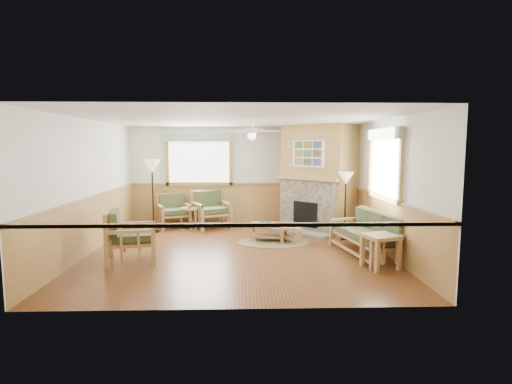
{
  "coord_description": "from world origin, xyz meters",
  "views": [
    {
      "loc": [
        0.13,
        -8.1,
        2.14
      ],
      "look_at": [
        0.4,
        0.7,
        1.15
      ],
      "focal_mm": 28.0,
      "sensor_mm": 36.0,
      "label": 1
    }
  ],
  "objects_px": {
    "armchair_back_right": "(211,209)",
    "end_table_chairs": "(191,217)",
    "coffee_table": "(273,232)",
    "floor_lamp_left": "(153,196)",
    "floor_lamp_right": "(345,206)",
    "armchair_left": "(131,236)",
    "end_table_sofa": "(381,251)",
    "armchair_back_left": "(174,211)",
    "footstool": "(291,235)",
    "sofa": "(366,234)"
  },
  "relations": [
    {
      "from": "armchair_left",
      "to": "floor_lamp_right",
      "type": "relative_size",
      "value": 0.62
    },
    {
      "from": "armchair_left",
      "to": "footstool",
      "type": "distance_m",
      "value": 3.49
    },
    {
      "from": "armchair_back_right",
      "to": "coffee_table",
      "type": "distance_m",
      "value": 2.23
    },
    {
      "from": "coffee_table",
      "to": "floor_lamp_right",
      "type": "relative_size",
      "value": 0.64
    },
    {
      "from": "end_table_sofa",
      "to": "floor_lamp_right",
      "type": "xyz_separation_m",
      "value": [
        -0.07,
        2.24,
        0.49
      ]
    },
    {
      "from": "end_table_sofa",
      "to": "floor_lamp_left",
      "type": "xyz_separation_m",
      "value": [
        -4.7,
        3.16,
        0.62
      ]
    },
    {
      "from": "armchair_back_left",
      "to": "footstool",
      "type": "height_order",
      "value": "armchair_back_left"
    },
    {
      "from": "sofa",
      "to": "end_table_sofa",
      "type": "xyz_separation_m",
      "value": [
        0.0,
        -0.86,
        -0.12
      ]
    },
    {
      "from": "armchair_left",
      "to": "footstool",
      "type": "xyz_separation_m",
      "value": [
        3.18,
        1.4,
        -0.31
      ]
    },
    {
      "from": "sofa",
      "to": "armchair_back_left",
      "type": "height_order",
      "value": "armchair_back_left"
    },
    {
      "from": "end_table_chairs",
      "to": "footstool",
      "type": "relative_size",
      "value": 1.29
    },
    {
      "from": "coffee_table",
      "to": "footstool",
      "type": "relative_size",
      "value": 2.39
    },
    {
      "from": "armchair_back_right",
      "to": "end_table_chairs",
      "type": "relative_size",
      "value": 1.78
    },
    {
      "from": "floor_lamp_right",
      "to": "footstool",
      "type": "bearing_deg",
      "value": -167.04
    },
    {
      "from": "armchair_back_left",
      "to": "end_table_sofa",
      "type": "xyz_separation_m",
      "value": [
        4.3,
        -3.78,
        -0.14
      ]
    },
    {
      "from": "sofa",
      "to": "armchair_back_left",
      "type": "relative_size",
      "value": 2.1
    },
    {
      "from": "armchair_back_left",
      "to": "armchair_back_right",
      "type": "height_order",
      "value": "armchair_back_right"
    },
    {
      "from": "coffee_table",
      "to": "footstool",
      "type": "xyz_separation_m",
      "value": [
        0.41,
        -0.2,
        -0.02
      ]
    },
    {
      "from": "armchair_left",
      "to": "floor_lamp_left",
      "type": "distance_m",
      "value": 2.65
    },
    {
      "from": "armchair_back_right",
      "to": "armchair_left",
      "type": "bearing_deg",
      "value": -136.03
    },
    {
      "from": "armchair_back_left",
      "to": "end_table_sofa",
      "type": "bearing_deg",
      "value": -63.11
    },
    {
      "from": "sofa",
      "to": "armchair_back_left",
      "type": "distance_m",
      "value": 5.2
    },
    {
      "from": "end_table_chairs",
      "to": "floor_lamp_right",
      "type": "bearing_deg",
      "value": -21.61
    },
    {
      "from": "footstool",
      "to": "end_table_sofa",
      "type": "bearing_deg",
      "value": -55.28
    },
    {
      "from": "armchair_back_left",
      "to": "coffee_table",
      "type": "height_order",
      "value": "armchair_back_left"
    },
    {
      "from": "armchair_left",
      "to": "footstool",
      "type": "height_order",
      "value": "armchair_left"
    },
    {
      "from": "armchair_back_right",
      "to": "floor_lamp_right",
      "type": "relative_size",
      "value": 0.61
    },
    {
      "from": "armchair_back_left",
      "to": "end_table_chairs",
      "type": "bearing_deg",
      "value": -27.03
    },
    {
      "from": "coffee_table",
      "to": "end_table_chairs",
      "type": "distance_m",
      "value": 2.62
    },
    {
      "from": "armchair_back_right",
      "to": "floor_lamp_right",
      "type": "distance_m",
      "value": 3.57
    },
    {
      "from": "floor_lamp_left",
      "to": "floor_lamp_right",
      "type": "height_order",
      "value": "floor_lamp_left"
    },
    {
      "from": "armchair_back_left",
      "to": "floor_lamp_right",
      "type": "bearing_deg",
      "value": -41.75
    },
    {
      "from": "armchair_back_left",
      "to": "end_table_sofa",
      "type": "height_order",
      "value": "armchair_back_left"
    },
    {
      "from": "end_table_chairs",
      "to": "footstool",
      "type": "height_order",
      "value": "end_table_chairs"
    },
    {
      "from": "armchair_back_left",
      "to": "end_table_chairs",
      "type": "distance_m",
      "value": 0.49
    },
    {
      "from": "coffee_table",
      "to": "end_table_chairs",
      "type": "height_order",
      "value": "end_table_chairs"
    },
    {
      "from": "coffee_table",
      "to": "floor_lamp_right",
      "type": "bearing_deg",
      "value": 10.92
    },
    {
      "from": "armchair_left",
      "to": "end_table_chairs",
      "type": "bearing_deg",
      "value": -25.15
    },
    {
      "from": "armchair_back_left",
      "to": "floor_lamp_right",
      "type": "xyz_separation_m",
      "value": [
        4.23,
        -1.54,
        0.35
      ]
    },
    {
      "from": "end_table_sofa",
      "to": "floor_lamp_right",
      "type": "height_order",
      "value": "floor_lamp_right"
    },
    {
      "from": "floor_lamp_left",
      "to": "end_table_sofa",
      "type": "bearing_deg",
      "value": -33.93
    },
    {
      "from": "coffee_table",
      "to": "end_table_sofa",
      "type": "relative_size",
      "value": 1.65
    },
    {
      "from": "armchair_back_right",
      "to": "footstool",
      "type": "distance_m",
      "value": 2.66
    },
    {
      "from": "armchair_left",
      "to": "end_table_chairs",
      "type": "height_order",
      "value": "armchair_left"
    },
    {
      "from": "armchair_left",
      "to": "sofa",
      "type": "bearing_deg",
      "value": -99.0
    },
    {
      "from": "armchair_left",
      "to": "end_table_sofa",
      "type": "bearing_deg",
      "value": -109.84
    },
    {
      "from": "sofa",
      "to": "footstool",
      "type": "height_order",
      "value": "sofa"
    },
    {
      "from": "sofa",
      "to": "coffee_table",
      "type": "xyz_separation_m",
      "value": [
        -1.76,
        1.28,
        -0.23
      ]
    },
    {
      "from": "armchair_back_right",
      "to": "footstool",
      "type": "xyz_separation_m",
      "value": [
        1.94,
        -1.8,
        -0.3
      ]
    },
    {
      "from": "coffee_table",
      "to": "floor_lamp_left",
      "type": "bearing_deg",
      "value": 168.52
    }
  ]
}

